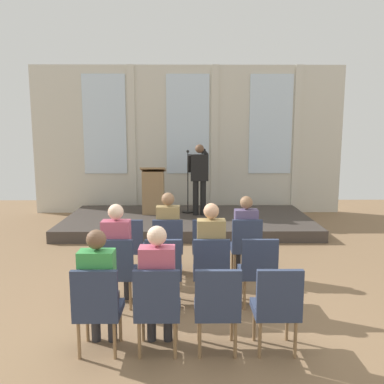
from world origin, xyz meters
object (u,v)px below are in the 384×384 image
object	(u,v)px
chair_r0_c1	(168,244)
chair_r1_c2	(211,268)
chair_r1_c0	(117,268)
chair_r2_c0	(98,305)
audience_r1_c0	(117,250)
audience_r2_c1	(158,282)
chair_r2_c2	(217,304)
chair_r0_c3	(246,243)
audience_r0_c3	(245,231)
chair_r2_c3	(277,304)
chair_r1_c3	(258,267)
chair_r2_c1	(157,305)
speaker	(199,174)
audience_r1_c2	(211,249)
chair_r1_c1	(164,268)
mic_stand	(188,199)
audience_r2_c0	(99,284)
chair_r0_c0	(129,244)
chair_r0_c2	(207,244)
audience_r0_c1	(168,230)
lectern	(153,191)

from	to	relation	value
chair_r0_c1	chair_r1_c2	world-z (taller)	same
chair_r1_c0	chair_r2_c0	world-z (taller)	same
audience_r1_c0	audience_r2_c1	distance (m)	1.25
chair_r2_c2	chair_r2_c0	bearing A→B (deg)	180.00
chair_r0_c3	chair_r2_c2	distance (m)	2.27
audience_r0_c3	chair_r2_c3	size ratio (longest dim) A/B	1.36
audience_r0_c3	chair_r2_c3	distance (m)	2.28
chair_r1_c0	audience_r1_c0	distance (m)	0.23
chair_r1_c3	chair_r2_c3	distance (m)	1.10
audience_r1_c0	chair_r2_c1	distance (m)	1.34
speaker	chair_r0_c1	bearing A→B (deg)	-99.55
audience_r1_c0	chair_r2_c2	xyz separation A→B (m)	(1.22, -1.17, -0.22)
speaker	audience_r1_c2	xyz separation A→B (m)	(0.03, -4.47, -0.49)
chair_r1_c1	mic_stand	bearing A→B (deg)	86.40
chair_r2_c0	chair_r2_c3	distance (m)	1.83
mic_stand	chair_r2_c0	xyz separation A→B (m)	(-0.91, -5.91, -0.05)
speaker	audience_r1_c2	world-z (taller)	speaker
audience_r0_c3	audience_r2_c0	distance (m)	2.85
chair_r1_c3	chair_r2_c0	distance (m)	2.13
audience_r2_c1	chair_r2_c2	world-z (taller)	audience_r2_c1
chair_r0_c0	chair_r1_c0	distance (m)	1.10
chair_r0_c2	speaker	bearing A→B (deg)	90.45
audience_r0_c1	audience_r0_c3	size ratio (longest dim) A/B	1.04
lectern	chair_r2_c1	world-z (taller)	lectern
chair_r1_c3	chair_r2_c0	xyz separation A→B (m)	(-1.83, -1.10, 0.00)
chair_r0_c1	chair_r2_c0	distance (m)	2.27
chair_r0_c3	chair_r2_c3	bearing A→B (deg)	-90.00
audience_r2_c0	chair_r1_c3	bearing A→B (deg)	29.03
chair_r2_c3	chair_r1_c3	bearing A→B (deg)	90.00
chair_r0_c3	audience_r0_c3	distance (m)	0.20
chair_r0_c0	chair_r2_c0	size ratio (longest dim) A/B	1.00
audience_r2_c1	chair_r0_c0	bearing A→B (deg)	106.09
chair_r0_c3	chair_r0_c2	bearing A→B (deg)	180.00
lectern	audience_r1_c0	distance (m)	4.63
speaker	lectern	size ratio (longest dim) A/B	1.47
chair_r2_c1	audience_r0_c3	bearing A→B (deg)	61.84
audience_r1_c2	chair_r1_c3	xyz separation A→B (m)	(0.61, -0.08, -0.22)
mic_stand	chair_r1_c1	xyz separation A→B (m)	(-0.30, -4.82, -0.05)
mic_stand	chair_r1_c3	xyz separation A→B (m)	(0.91, -4.82, -0.05)
chair_r0_c0	audience_r0_c1	distance (m)	0.65
audience_r0_c1	chair_r1_c3	distance (m)	1.70
speaker	chair_r2_c3	world-z (taller)	speaker
chair_r0_c2	chair_r2_c1	world-z (taller)	same
lectern	chair_r2_c0	bearing A→B (deg)	-90.67
lectern	audience_r1_c0	bearing A→B (deg)	-90.84
chair_r1_c0	audience_r2_c0	world-z (taller)	audience_r2_c0
audience_r0_c1	chair_r1_c3	bearing A→B (deg)	-44.01
audience_r1_c2	audience_r2_c0	bearing A→B (deg)	-138.10
mic_stand	audience_r2_c0	distance (m)	5.91
audience_r0_c1	chair_r2_c2	xyz separation A→B (m)	(0.61, -2.27, -0.21)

